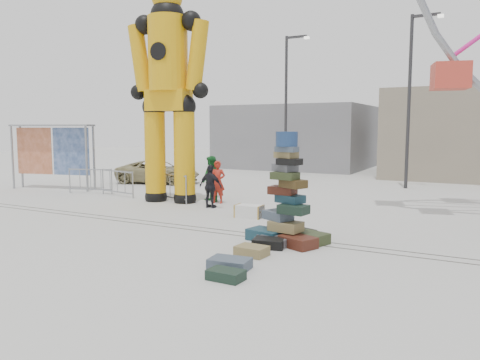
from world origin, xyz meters
The scene contains 23 objects.
ground centered at (0.00, 0.00, 0.00)m, with size 90.00×90.00×0.00m, color #9E9E99.
track_line_near centered at (0.00, 0.60, 0.00)m, with size 40.00×0.04×0.01m, color #47443F.
track_line_far centered at (0.00, 1.00, 0.00)m, with size 40.00×0.04×0.01m, color #47443F.
building_left centered at (-6.00, 22.00, 2.20)m, with size 10.00×8.00×4.40m, color gray.
lamp_post_right centered at (3.09, 13.00, 4.48)m, with size 1.41×0.25×8.00m.
lamp_post_left centered at (-3.91, 15.00, 4.48)m, with size 1.41×0.25×8.00m.
suitcase_tower centered at (2.03, 0.55, 0.77)m, with size 2.10×1.75×2.76m.
crash_test_dummy centered at (-4.42, 4.43, 4.47)m, with size 3.39×1.48×8.49m.
banner_scaffold centered at (-11.47, 4.91, 2.26)m, with size 4.20×1.59×3.00m.
steamer_trunk centered at (-0.26, 3.00, 0.20)m, with size 0.86×0.50×0.40m, color silver.
row_case_0 centered at (1.53, 1.32, 0.10)m, with size 0.73×0.50×0.19m, color #303B1D.
row_case_1 centered at (1.70, 0.50, 0.10)m, with size 0.75×0.56×0.20m, color #56575D.
row_case_2 centered at (1.87, -0.15, 0.11)m, with size 0.74×0.54×0.22m, color black.
row_case_3 centered at (1.82, -0.97, 0.11)m, with size 0.69×0.50×0.22m, color olive.
row_case_4 centered at (1.87, -2.07, 0.11)m, with size 0.82×0.54×0.22m, color #455262.
row_case_5 centered at (2.14, -2.71, 0.10)m, with size 0.68×0.44×0.20m, color black.
barricade_dummy_a centered at (-8.88, 4.67, 0.55)m, with size 2.00×0.10×1.10m, color gray, non-canonical shape.
barricade_dummy_b centered at (-7.26, 4.59, 0.55)m, with size 2.00×0.10×1.10m, color gray, non-canonical shape.
barricade_dummy_c centered at (-4.45, 4.46, 0.55)m, with size 2.00×0.10×1.10m, color gray, non-canonical shape.
pedestrian_red centered at (-2.61, 4.98, 0.81)m, with size 0.59×0.39×1.62m, color #9E2216.
pedestrian_green centered at (-2.98, 5.16, 0.89)m, with size 0.87×0.67×1.78m, color #19672A.
pedestrian_black centered at (-2.30, 3.97, 0.77)m, with size 0.91×0.38×1.55m, color black.
parked_suv centered at (-8.69, 9.16, 0.59)m, with size 1.97×4.27×1.19m, color #958B60.
Camera 1 is at (6.39, -10.13, 2.85)m, focal length 35.00 mm.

